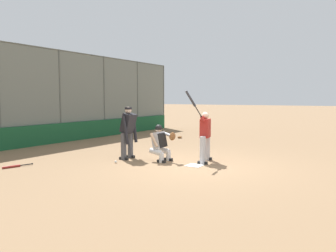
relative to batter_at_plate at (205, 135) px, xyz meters
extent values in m
plane|color=#846647|center=(0.62, 0.00, -0.80)|extent=(160.00, 160.00, 0.00)
cube|color=white|center=(0.62, 0.00, -0.80)|extent=(0.43, 0.43, 0.01)
cylinder|color=#515651|center=(-8.76, -7.18, 1.16)|extent=(0.08, 0.08, 3.92)
cylinder|color=#515651|center=(-6.08, -7.18, 1.16)|extent=(0.08, 0.08, 3.92)
cylinder|color=#515651|center=(-3.40, -7.18, 1.16)|extent=(0.08, 0.08, 3.92)
cylinder|color=#515651|center=(-0.72, -7.18, 1.16)|extent=(0.08, 0.08, 3.92)
cube|color=slate|center=(0.62, -7.18, 1.16)|extent=(18.76, 0.01, 3.92)
cylinder|color=#515651|center=(0.62, -7.18, 3.09)|extent=(18.76, 0.06, 0.06)
cube|color=#19512D|center=(0.62, -7.08, -0.40)|extent=(18.38, 0.18, 0.81)
cube|color=slate|center=(0.35, -9.75, -0.74)|extent=(13.13, 3.05, 0.12)
cube|color=slate|center=(0.35, -8.65, -0.58)|extent=(13.13, 0.55, 0.44)
cube|color=#B7BABC|center=(0.35, -8.65, -0.32)|extent=(13.13, 0.24, 0.08)
cube|color=slate|center=(0.35, -9.20, -0.42)|extent=(13.13, 0.55, 0.76)
cube|color=#B7BABC|center=(0.35, -9.20, 0.00)|extent=(13.13, 0.24, 0.08)
cube|color=slate|center=(0.35, -9.75, -0.26)|extent=(13.13, 0.55, 1.08)
cube|color=#B7BABC|center=(0.35, -9.75, 0.32)|extent=(13.13, 0.24, 0.08)
cylinder|color=#B7B7BC|center=(-0.33, -0.08, -0.41)|extent=(0.16, 0.16, 0.79)
cube|color=black|center=(-0.33, -0.08, -0.76)|extent=(0.17, 0.30, 0.08)
cylinder|color=#B7B7BC|center=(0.31, 0.08, -0.41)|extent=(0.16, 0.16, 0.79)
cube|color=black|center=(0.31, 0.08, -0.76)|extent=(0.17, 0.30, 0.08)
cube|color=maroon|center=(-0.01, 0.00, 0.20)|extent=(0.48, 0.34, 0.54)
sphere|color=beige|center=(-0.01, 0.00, 0.57)|extent=(0.20, 0.20, 0.20)
cylinder|color=maroon|center=(0.00, -0.02, 0.48)|extent=(0.56, 0.18, 0.21)
cylinder|color=maroon|center=(0.25, 0.05, 0.48)|extent=(0.15, 0.16, 0.15)
sphere|color=black|center=(0.26, 0.02, 0.53)|extent=(0.04, 0.04, 0.04)
cylinder|color=black|center=(0.34, -0.04, 0.69)|extent=(0.18, 0.17, 0.33)
cylinder|color=#28282D|center=(0.51, -0.20, 1.06)|extent=(0.29, 0.27, 0.46)
cylinder|color=silver|center=(0.39, -1.01, -0.66)|extent=(0.14, 0.14, 0.28)
cylinder|color=silver|center=(0.39, -1.20, -0.50)|extent=(0.17, 0.43, 0.22)
cube|color=black|center=(0.39, -1.01, -0.76)|extent=(0.10, 0.26, 0.08)
cylinder|color=silver|center=(0.77, -1.02, -0.66)|extent=(0.14, 0.14, 0.28)
cylinder|color=silver|center=(0.76, -1.20, -0.50)|extent=(0.17, 0.43, 0.22)
cube|color=black|center=(0.77, -1.02, -0.76)|extent=(0.10, 0.26, 0.08)
cube|color=#B7B7BC|center=(0.58, -1.24, -0.17)|extent=(0.41, 0.33, 0.51)
cube|color=black|center=(0.58, -1.10, -0.17)|extent=(0.37, 0.13, 0.42)
sphere|color=tan|center=(0.58, -1.24, 0.15)|extent=(0.19, 0.19, 0.19)
sphere|color=black|center=(0.58, -1.24, 0.19)|extent=(0.21, 0.21, 0.21)
cylinder|color=#B7B7BC|center=(0.43, -1.01, -0.01)|extent=(0.27, 0.49, 0.15)
ellipsoid|color=brown|center=(0.52, -0.79, -0.04)|extent=(0.30, 0.10, 0.24)
cylinder|color=tan|center=(0.82, -1.24, -0.14)|extent=(0.09, 0.28, 0.41)
cylinder|color=#4C4C51|center=(0.62, -2.29, -0.39)|extent=(0.17, 0.17, 0.82)
cube|color=black|center=(0.62, -2.29, -0.76)|extent=(0.14, 0.29, 0.08)
cylinder|color=#4C4C51|center=(0.99, -2.25, -0.39)|extent=(0.17, 0.17, 0.82)
cube|color=black|center=(0.99, -2.25, -0.76)|extent=(0.14, 0.29, 0.08)
cube|color=black|center=(0.80, -2.21, 0.31)|extent=(0.49, 0.44, 0.63)
sphere|color=beige|center=(0.80, -2.21, 0.71)|extent=(0.21, 0.21, 0.21)
cylinder|color=black|center=(0.80, -2.21, 0.76)|extent=(0.22, 0.22, 0.07)
cylinder|color=black|center=(0.54, -2.18, 0.12)|extent=(0.12, 0.23, 0.87)
cylinder|color=black|center=(1.05, -2.12, 0.12)|extent=(0.16, 0.24, 0.87)
sphere|color=black|center=(2.99, -3.91, -0.77)|extent=(0.04, 0.04, 0.04)
cylinder|color=black|center=(3.15, -3.95, -0.77)|extent=(0.33, 0.11, 0.03)
cylinder|color=maroon|center=(3.53, -4.05, -0.77)|extent=(0.46, 0.17, 0.07)
ellipsoid|color=brown|center=(-4.59, -3.54, -0.75)|extent=(0.28, 0.18, 0.10)
ellipsoid|color=brown|center=(-4.51, -3.46, -0.76)|extent=(0.10, 0.08, 0.08)
sphere|color=white|center=(1.52, -2.11, -0.77)|extent=(0.07, 0.07, 0.07)
camera|label=1|loc=(8.59, 4.18, 1.07)|focal=35.00mm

